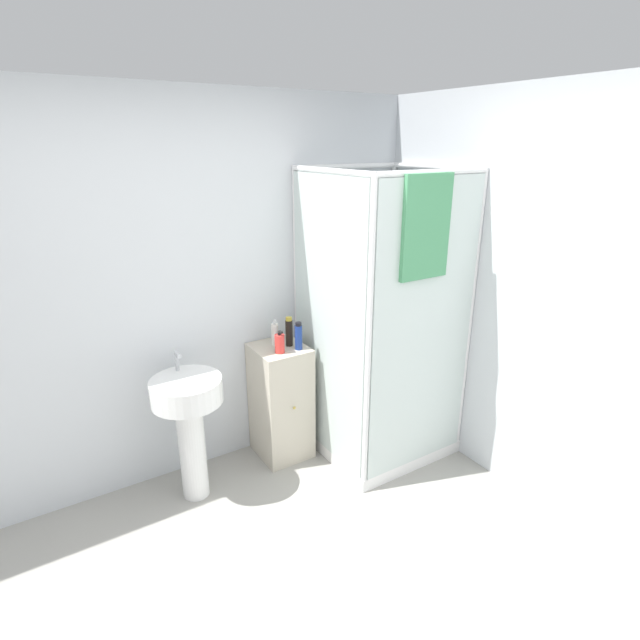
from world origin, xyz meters
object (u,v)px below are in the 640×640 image
at_px(soap_dispenser, 280,343).
at_px(lotion_bottle_white, 275,334).
at_px(sink, 189,415).
at_px(shampoo_bottle_tall_black, 289,332).
at_px(shampoo_bottle_blue, 298,336).

height_order(soap_dispenser, lotion_bottle_white, lotion_bottle_white).
bearing_deg(sink, shampoo_bottle_tall_black, 7.85).
xyz_separation_m(sink, shampoo_bottle_blue, (0.79, 0.01, 0.35)).
relative_size(shampoo_bottle_tall_black, lotion_bottle_white, 1.14).
distance_m(shampoo_bottle_tall_black, shampoo_bottle_blue, 0.10).
xyz_separation_m(soap_dispenser, shampoo_bottle_tall_black, (0.11, 0.08, 0.03)).
bearing_deg(soap_dispenser, lotion_bottle_white, 74.96).
bearing_deg(soap_dispenser, shampoo_bottle_tall_black, 33.74).
relative_size(sink, shampoo_bottle_blue, 4.97).
distance_m(sink, shampoo_bottle_blue, 0.87).
relative_size(shampoo_bottle_blue, lotion_bottle_white, 1.06).
xyz_separation_m(shampoo_bottle_tall_black, shampoo_bottle_blue, (0.02, -0.09, -0.01)).
height_order(shampoo_bottle_tall_black, lotion_bottle_white, shampoo_bottle_tall_black).
height_order(sink, shampoo_bottle_tall_black, shampoo_bottle_tall_black).
bearing_deg(shampoo_bottle_blue, lotion_bottle_white, 121.09).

